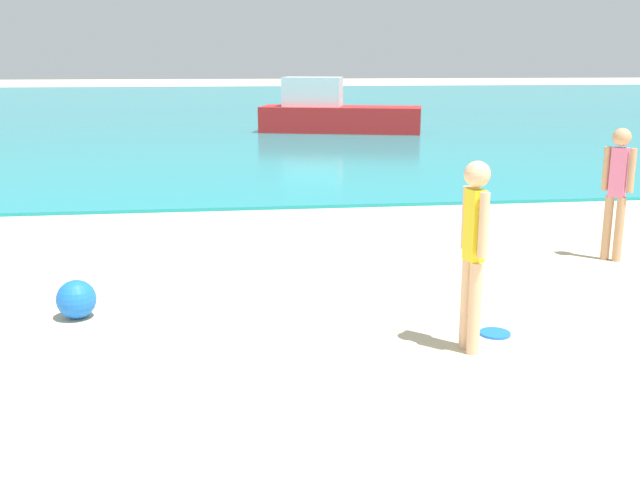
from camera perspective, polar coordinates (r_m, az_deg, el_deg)
water at (r=42.48m, az=-7.02°, el=10.34°), size 160.00×60.00×0.06m
person_standing at (r=6.44m, az=11.82°, el=-0.42°), size 0.22×0.39×1.69m
frisbee at (r=7.15m, az=13.41°, el=-7.05°), size 0.29×0.29×0.03m
person_distant at (r=10.00m, az=22.04°, el=3.88°), size 0.31×0.29×1.69m
boat_near at (r=25.96m, az=1.14°, el=9.80°), size 5.79×3.20×1.87m
beach_ball at (r=7.72m, az=-18.37°, el=-4.39°), size 0.39×0.39×0.39m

